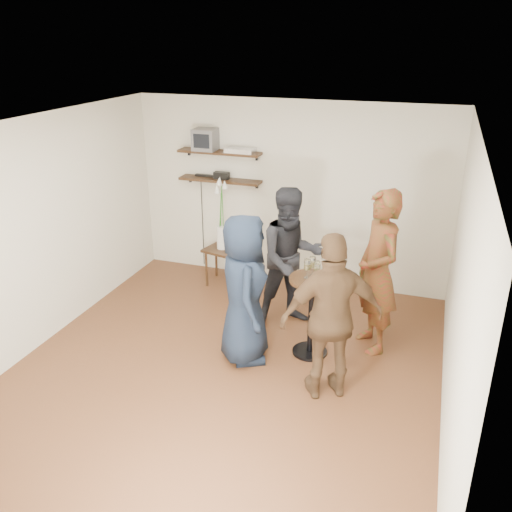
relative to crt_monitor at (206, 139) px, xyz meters
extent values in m
cube|color=#4B2B18|center=(1.20, -2.38, -2.04)|extent=(4.50, 5.00, 0.04)
cube|color=white|center=(1.20, -2.38, 0.60)|extent=(4.50, 5.00, 0.04)
cube|color=beige|center=(1.20, 0.15, -0.72)|extent=(4.50, 0.04, 2.60)
cube|color=beige|center=(1.20, -4.89, -0.72)|extent=(4.50, 0.04, 2.60)
cube|color=beige|center=(-1.07, -2.38, -0.72)|extent=(0.04, 5.00, 2.60)
cube|color=beige|center=(3.47, -2.38, -0.72)|extent=(0.04, 5.00, 2.60)
cube|color=black|center=(0.20, 0.00, -0.17)|extent=(1.20, 0.25, 0.04)
cube|color=black|center=(0.20, 0.00, -0.57)|extent=(1.20, 0.25, 0.04)
cube|color=#59595B|center=(0.00, 0.00, 0.00)|extent=(0.32, 0.30, 0.30)
cube|color=silver|center=(0.52, 0.00, -0.12)|extent=(0.40, 0.24, 0.06)
cube|color=black|center=(0.23, 0.00, -0.50)|extent=(0.22, 0.10, 0.10)
cube|color=black|center=(-0.05, 0.05, -0.54)|extent=(0.30, 0.05, 0.03)
cube|color=black|center=(0.35, -0.33, -1.49)|extent=(0.54, 0.54, 0.04)
cylinder|color=black|center=(0.17, -0.51, -1.76)|extent=(0.04, 0.04, 0.51)
cylinder|color=black|center=(0.53, -0.51, -1.76)|extent=(0.04, 0.04, 0.51)
cylinder|color=black|center=(0.17, -0.15, -1.76)|extent=(0.04, 0.04, 0.51)
cylinder|color=black|center=(0.53, -0.15, -1.76)|extent=(0.04, 0.04, 0.51)
cylinder|color=silver|center=(0.35, -0.33, -1.31)|extent=(0.15, 0.15, 0.33)
cylinder|color=#2E7220|center=(0.33, -0.33, -0.97)|extent=(0.01, 0.08, 0.61)
cone|color=white|center=(0.29, -0.33, -0.60)|extent=(0.08, 0.10, 0.13)
cylinder|color=#2E7220|center=(0.36, -0.32, -0.94)|extent=(0.04, 0.06, 0.67)
cone|color=white|center=(0.39, -0.30, -0.53)|extent=(0.12, 0.13, 0.14)
cylinder|color=#2E7220|center=(0.35, -0.34, -0.91)|extent=(0.11, 0.09, 0.73)
cone|color=white|center=(0.35, -0.37, -0.47)|extent=(0.14, 0.14, 0.14)
cylinder|color=black|center=(2.00, -1.76, -1.09)|extent=(0.52, 0.52, 0.04)
cylinder|color=black|center=(2.00, -1.76, -1.55)|extent=(0.07, 0.07, 0.88)
cylinder|color=black|center=(2.00, -1.76, -2.00)|extent=(0.40, 0.40, 0.03)
cylinder|color=silver|center=(1.93, -1.78, -1.07)|extent=(0.06, 0.06, 0.00)
cylinder|color=silver|center=(1.93, -1.78, -1.02)|extent=(0.01, 0.01, 0.10)
cylinder|color=silver|center=(1.93, -1.78, -0.91)|extent=(0.07, 0.07, 0.12)
cylinder|color=#DDC45B|center=(1.93, -1.78, -0.94)|extent=(0.07, 0.07, 0.06)
cylinder|color=silver|center=(2.05, -1.80, -1.07)|extent=(0.06, 0.06, 0.00)
cylinder|color=silver|center=(2.05, -1.80, -1.03)|extent=(0.01, 0.01, 0.08)
cylinder|color=silver|center=(2.05, -1.80, -0.93)|extent=(0.06, 0.06, 0.10)
cylinder|color=#DDC45B|center=(2.05, -1.80, -0.95)|extent=(0.06, 0.06, 0.06)
cylinder|color=silver|center=(1.97, -1.70, -1.07)|extent=(0.07, 0.07, 0.00)
cylinder|color=silver|center=(1.97, -1.70, -1.02)|extent=(0.01, 0.01, 0.10)
cylinder|color=silver|center=(1.97, -1.70, -0.91)|extent=(0.07, 0.07, 0.12)
cylinder|color=#DDC45B|center=(1.97, -1.70, -0.94)|extent=(0.07, 0.07, 0.07)
cylinder|color=silver|center=(2.03, -1.74, -1.07)|extent=(0.06, 0.06, 0.00)
cylinder|color=silver|center=(2.03, -1.74, -1.03)|extent=(0.01, 0.01, 0.08)
cylinder|color=silver|center=(2.03, -1.74, -0.93)|extent=(0.06, 0.06, 0.10)
cylinder|color=#DDC45B|center=(2.03, -1.74, -0.95)|extent=(0.06, 0.06, 0.06)
imported|color=#AC131B|center=(2.64, -1.38, -1.07)|extent=(0.74, 0.82, 1.89)
imported|color=black|center=(1.58, -1.13, -1.14)|extent=(1.08, 1.02, 1.75)
imported|color=black|center=(1.32, -2.08, -1.17)|extent=(0.84, 0.98, 1.69)
imported|color=#4F3622|center=(2.34, -2.42, -1.15)|extent=(1.09, 0.84, 1.73)
camera|label=1|loc=(3.13, -7.00, 1.40)|focal=38.00mm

